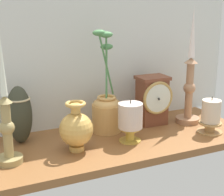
% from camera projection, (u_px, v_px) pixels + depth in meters
% --- Properties ---
extents(ground_plane, '(1.00, 0.36, 0.02)m').
position_uv_depth(ground_plane, '(104.00, 144.00, 1.16)').
color(ground_plane, brown).
extents(back_wall, '(1.20, 0.02, 0.65)m').
position_uv_depth(back_wall, '(82.00, 34.00, 1.23)').
color(back_wall, silver).
rests_on(back_wall, ground_plane).
extents(mantel_clock, '(0.12, 0.10, 0.18)m').
position_uv_depth(mantel_clock, '(153.00, 100.00, 1.29)').
color(mantel_clock, brown).
rests_on(mantel_clock, ground_plane).
extents(candlestick_tall_left, '(0.09, 0.09, 0.42)m').
position_uv_depth(candlestick_tall_left, '(190.00, 85.00, 1.29)').
color(candlestick_tall_left, '#AC7B58').
rests_on(candlestick_tall_left, ground_plane).
extents(candlestick_tall_center, '(0.08, 0.08, 0.38)m').
position_uv_depth(candlestick_tall_center, '(6.00, 123.00, 0.97)').
color(candlestick_tall_center, '#A28E56').
rests_on(candlestick_tall_center, ground_plane).
extents(brass_vase_bulbous, '(0.10, 0.10, 0.15)m').
position_uv_depth(brass_vase_bulbous, '(76.00, 129.00, 1.07)').
color(brass_vase_bulbous, '#D9A751').
rests_on(brass_vase_bulbous, ground_plane).
extents(brass_vase_jar, '(0.10, 0.10, 0.35)m').
position_uv_depth(brass_vase_jar, '(107.00, 109.00, 1.22)').
color(brass_vase_jar, tan).
rests_on(brass_vase_jar, ground_plane).
extents(pillar_candle_front, '(0.08, 0.08, 0.14)m').
position_uv_depth(pillar_candle_front, '(130.00, 119.00, 1.14)').
color(pillar_candle_front, gold).
rests_on(pillar_candle_front, ground_plane).
extents(pillar_candle_near_clock, '(0.09, 0.09, 0.13)m').
position_uv_depth(pillar_candle_near_clock, '(211.00, 116.00, 1.22)').
color(pillar_candle_near_clock, tan).
rests_on(pillar_candle_near_clock, ground_plane).
extents(tall_ceramic_vase, '(0.08, 0.08, 0.18)m').
position_uv_depth(tall_ceramic_vase, '(19.00, 114.00, 1.12)').
color(tall_ceramic_vase, '#353729').
rests_on(tall_ceramic_vase, ground_plane).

